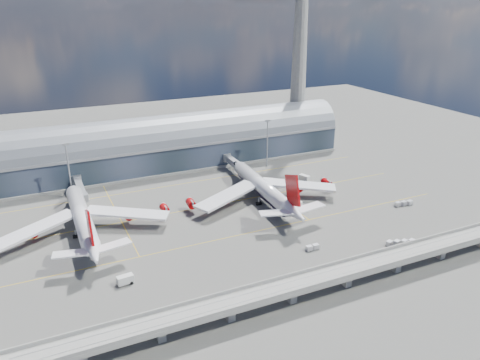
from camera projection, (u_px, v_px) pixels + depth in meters
name	position (u px, v px, depth m)	size (l,w,h in m)	color
ground	(221.00, 226.00, 185.90)	(500.00, 500.00, 0.00)	#474744
taxi_lines	(201.00, 205.00, 204.59)	(200.00, 80.12, 0.01)	gold
terminal	(164.00, 146.00, 247.74)	(200.00, 30.00, 28.00)	#1F2933
control_tower	(299.00, 59.00, 270.81)	(19.00, 19.00, 103.00)	gray
guideway	(293.00, 287.00, 137.48)	(220.00, 8.50, 7.20)	gray
floodlight_mast_left	(69.00, 169.00, 207.83)	(3.00, 0.70, 25.70)	gray
floodlight_mast_right	(267.00, 142.00, 247.12)	(3.00, 0.70, 25.70)	gray
airliner_left	(82.00, 219.00, 177.34)	(68.30, 71.70, 21.91)	white
airliner_right	(264.00, 189.00, 206.39)	(69.65, 72.80, 23.09)	white
jet_bridge_left	(80.00, 187.00, 210.62)	(4.40, 28.00, 7.25)	gray
jet_bridge_right	(237.00, 165.00, 239.27)	(4.40, 32.00, 7.25)	gray
service_truck_1	(125.00, 280.00, 147.64)	(5.35, 3.03, 2.97)	beige
service_truck_2	(291.00, 204.00, 202.59)	(7.21, 3.65, 2.51)	beige
service_truck_3	(297.00, 203.00, 203.34)	(2.75, 5.99, 2.83)	beige
service_truck_4	(304.00, 178.00, 231.41)	(4.04, 5.79, 3.06)	beige
service_truck_5	(82.00, 197.00, 209.35)	(5.43, 6.31, 2.94)	beige
cargo_train_0	(312.00, 248.00, 167.92)	(5.32, 1.73, 1.81)	gray
cargo_train_1	(401.00, 243.00, 171.16)	(11.33, 5.15, 1.89)	gray
cargo_train_2	(404.00, 204.00, 203.88)	(8.83, 3.06, 1.94)	gray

